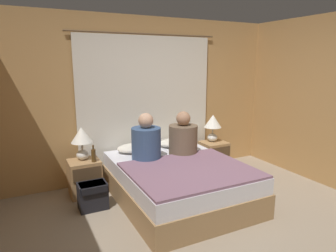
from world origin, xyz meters
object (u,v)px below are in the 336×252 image
bed (178,182)px  nightstand_left (85,178)px  pillow_left (134,148)px  pillow_right (174,143)px  nightstand_right (214,156)px  lamp_right (213,124)px  lamp_left (82,138)px  person_left_in_bed (146,141)px  person_right_in_bed (183,138)px  backpack_on_floor (93,194)px  beer_bottle_on_left_stand (94,155)px

bed → nightstand_left: bed is taller
nightstand_left → pillow_left: 0.81m
pillow_right → bed: bearing=-114.1°
nightstand_right → lamp_right: (0.00, 0.06, 0.55)m
nightstand_left → pillow_left: (0.74, 0.04, 0.32)m
bed → lamp_left: lamp_left is taller
person_left_in_bed → person_right_in_bed: person_left_in_bed is taller
bed → nightstand_right: bed is taller
nightstand_right → person_left_in_bed: (-1.39, -0.37, 0.52)m
person_left_in_bed → pillow_right: bearing=32.4°
lamp_right → person_right_in_bed: person_right_in_bed is taller
pillow_left → pillow_right: 0.68m
lamp_left → pillow_right: size_ratio=0.92×
pillow_left → person_left_in_bed: bearing=-85.3°
pillow_right → person_right_in_bed: person_right_in_bed is taller
backpack_on_floor → person_left_in_bed: bearing=7.3°
pillow_left → pillow_right: same height
person_right_in_bed → beer_bottle_on_left_stand: (-1.24, 0.26, -0.16)m
nightstand_left → lamp_left: 0.55m
beer_bottle_on_left_stand → nightstand_left: bearing=137.4°
lamp_right → nightstand_right: bearing=-90.0°
lamp_left → person_left_in_bed: (0.78, -0.42, -0.03)m
nightstand_left → beer_bottle_on_left_stand: (0.11, -0.10, 0.34)m
person_left_in_bed → beer_bottle_on_left_stand: size_ratio=2.76×
bed → lamp_left: 1.43m
nightstand_left → person_left_in_bed: 1.00m
bed → nightstand_right: 1.30m
nightstand_right → person_left_in_bed: size_ratio=0.77×
backpack_on_floor → nightstand_left: bearing=90.1°
nightstand_left → bed: bearing=-33.4°
lamp_left → person_left_in_bed: person_left_in_bed is taller
lamp_right → lamp_left: bearing=180.0°
lamp_left → backpack_on_floor: 0.80m
pillow_left → lamp_left: bearing=178.9°
beer_bottle_on_left_stand → nightstand_right: bearing=2.9°
backpack_on_floor → nightstand_right: bearing=12.2°
pillow_right → beer_bottle_on_left_stand: bearing=-173.6°
person_left_in_bed → backpack_on_floor: bearing=-172.7°
lamp_right → person_right_in_bed: size_ratio=0.74×
lamp_left → beer_bottle_on_left_stand: lamp_left is taller
nightstand_left → pillow_left: size_ratio=0.99×
nightstand_left → lamp_right: bearing=1.5°
person_left_in_bed → person_right_in_bed: size_ratio=1.03×
person_left_in_bed → nightstand_left: bearing=154.7°
lamp_right → beer_bottle_on_left_stand: bearing=-175.5°
nightstand_left → pillow_right: (1.42, 0.04, 0.32)m
lamp_right → backpack_on_floor: 2.30m
lamp_left → lamp_right: size_ratio=1.00×
nightstand_right → bed: bearing=-146.6°
pillow_right → nightstand_right: bearing=-3.2°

